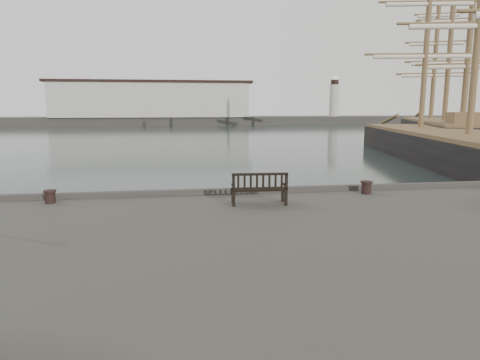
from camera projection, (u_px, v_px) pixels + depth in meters
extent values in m
plane|color=black|center=(244.00, 235.00, 15.49)|extent=(400.00, 400.00, 0.00)
cube|color=#383530|center=(186.00, 121.00, 104.99)|extent=(140.00, 8.00, 2.00)
cube|color=#B8B4AA|center=(152.00, 100.00, 102.98)|extent=(46.00, 9.00, 8.00)
cube|color=black|center=(151.00, 82.00, 102.24)|extent=(48.00, 9.50, 0.60)
cylinder|color=#B8B4AA|center=(334.00, 101.00, 109.64)|extent=(2.40, 2.40, 8.00)
sphere|color=silver|center=(335.00, 79.00, 108.72)|extent=(1.61, 1.61, 1.61)
cube|color=black|center=(259.00, 189.00, 13.32)|extent=(1.75, 0.68, 0.04)
cube|color=black|center=(260.00, 183.00, 13.03)|extent=(1.73, 0.16, 0.52)
cube|color=black|center=(259.00, 197.00, 13.36)|extent=(1.64, 0.59, 0.47)
cylinder|color=black|center=(50.00, 197.00, 13.53)|extent=(0.40, 0.40, 0.41)
cylinder|color=black|center=(366.00, 187.00, 14.97)|extent=(0.46, 0.46, 0.44)
cube|color=black|center=(466.00, 161.00, 33.05)|extent=(14.76, 37.64, 3.69)
cube|color=brown|center=(469.00, 136.00, 32.71)|extent=(14.25, 36.84, 0.30)
cylinder|color=brown|center=(428.00, 20.00, 41.10)|extent=(0.52, 0.52, 21.11)
cube|color=black|center=(443.00, 139.00, 54.36)|extent=(17.03, 30.30, 4.29)
cube|color=brown|center=(444.00, 121.00, 53.97)|extent=(16.51, 29.62, 0.30)
cylinder|color=brown|center=(470.00, 37.00, 44.37)|extent=(0.60, 0.60, 18.24)
cylinder|color=brown|center=(451.00, 34.00, 52.16)|extent=(0.60, 0.60, 21.45)
cylinder|color=brown|center=(436.00, 53.00, 60.45)|extent=(0.60, 0.60, 18.88)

